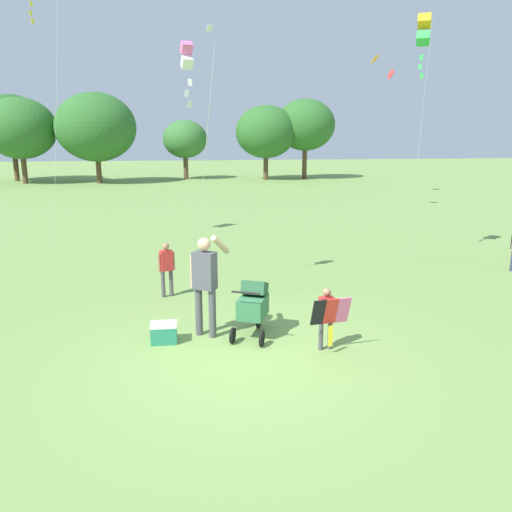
# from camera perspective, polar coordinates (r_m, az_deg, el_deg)

# --- Properties ---
(ground_plane) EXTENTS (120.00, 120.00, 0.00)m
(ground_plane) POSITION_cam_1_polar(r_m,az_deg,el_deg) (8.34, -1.16, -11.52)
(ground_plane) COLOR #75994C
(treeline_distant) EXTENTS (26.49, 7.45, 6.25)m
(treeline_distant) POSITION_cam_1_polar(r_m,az_deg,el_deg) (39.12, -13.95, 13.71)
(treeline_distant) COLOR brown
(treeline_distant) RESTS_ON ground
(child_with_butterfly_kite) EXTENTS (0.67, 0.39, 1.07)m
(child_with_butterfly_kite) POSITION_cam_1_polar(r_m,az_deg,el_deg) (8.52, 7.94, -6.39)
(child_with_butterfly_kite) COLOR #4C4C51
(child_with_butterfly_kite) RESTS_ON ground
(person_adult_flyer) EXTENTS (0.71, 0.50, 1.87)m
(person_adult_flyer) POSITION_cam_1_polar(r_m,az_deg,el_deg) (8.94, -5.72, -2.43)
(person_adult_flyer) COLOR #4C4C51
(person_adult_flyer) RESTS_ON ground
(stroller) EXTENTS (0.78, 1.11, 1.03)m
(stroller) POSITION_cam_1_polar(r_m,az_deg,el_deg) (9.02, -0.32, -5.35)
(stroller) COLOR black
(stroller) RESTS_ON ground
(kite_adult_black) EXTENTS (0.57, 2.44, 5.33)m
(kite_adult_black) POSITION_cam_1_polar(r_m,az_deg,el_deg) (11.09, -7.71, 20.99)
(kite_adult_black) COLOR pink
(kite_adult_black) RESTS_ON ground
(kite_green_novelty) EXTENTS (1.09, 2.46, 6.44)m
(kite_green_novelty) POSITION_cam_1_polar(r_m,az_deg,el_deg) (14.67, 18.25, 22.76)
(kite_green_novelty) COLOR #F4A319
(kite_green_novelty) RESTS_ON ground
(person_red_shirt) EXTENTS (0.37, 0.24, 1.22)m
(person_red_shirt) POSITION_cam_1_polar(r_m,az_deg,el_deg) (11.33, -9.98, -1.01)
(person_red_shirt) COLOR #4C4C51
(person_red_shirt) RESTS_ON ground
(cooler_box) EXTENTS (0.45, 0.33, 0.35)m
(cooler_box) POSITION_cam_1_polar(r_m,az_deg,el_deg) (9.05, -10.26, -8.43)
(cooler_box) COLOR #288466
(cooler_box) RESTS_ON ground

